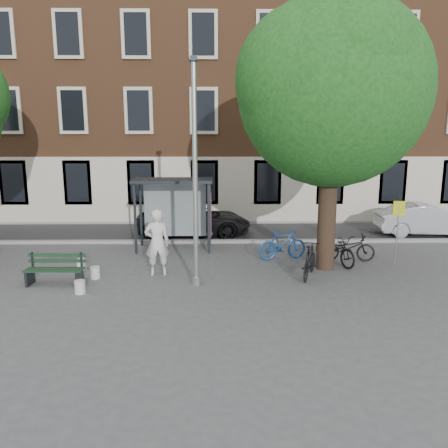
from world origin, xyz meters
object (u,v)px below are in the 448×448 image
Objects in this scene: bench at (55,271)px; notice_sign at (398,218)px; bike_d at (310,260)px; painter at (157,242)px; car_dark at (195,220)px; bike_b at (282,244)px; bus_shelter at (184,198)px; car_silver at (426,220)px; bike_c at (335,249)px; lamppost at (195,186)px; bike_a at (348,248)px.

notice_sign is (10.37, 1.75, 1.17)m from bench.
bench is at bearing 25.97° from bike_d.
car_dark is at bearing -106.53° from painter.
bike_b is at bearing -165.07° from painter.
bus_shelter is at bearing 51.15° from bench.
car_dark reaches higher than bike_d.
bus_shelter reaches higher than car_silver.
painter is 1.05× the size of bike_c.
bench is 7.27m from car_dark.
car_silver is at bearing 33.33° from lamppost.
painter is 7.67m from notice_sign.
bike_b is at bearing -141.14° from car_dark.
bike_d is at bearing -148.45° from car_dark.
painter is 1.17× the size of bike_b.
bike_c is at bearing 24.25° from lamppost.
car_dark reaches higher than bike_b.
car_dark is (0.84, 5.50, -0.35)m from painter.
bus_shelter is 1.66× the size of bike_d.
car_dark is (-4.80, 4.40, 0.15)m from bike_c.
bike_d is 6.87m from car_dark.
car_dark is at bearing 153.27° from notice_sign.
car_dark is at bearing 83.90° from bus_shelter.
lamppost is at bearing 117.55° from bike_b.
notice_sign is (6.39, 1.86, -1.22)m from lamppost.
bus_shelter is 2.63m from car_dark.
bench is 0.96× the size of bike_d.
bus_shelter is at bearing 173.04° from car_dark.
lamppost is 4.06m from bike_d.
bus_shelter is 1.61× the size of bike_a.
bike_a is 1.03× the size of bike_d.
bench is 8.64m from bike_c.
bike_b is (-2.16, 0.25, 0.05)m from bike_a.
notice_sign reaches higher than bike_b.
painter reaches higher than bike_c.
car_dark is at bearing 24.58° from bike_b.
bench is 0.85× the size of bike_c.
painter is 0.43× the size of car_dark.
car_dark is (-0.36, 6.40, -2.12)m from lamppost.
notice_sign is (1.95, -0.14, 1.05)m from bike_c.
bike_a is (8.96, 2.23, 0.08)m from bench.
bike_a is 6.71m from car_dark.
lamppost is 1.29× the size of car_dark.
bike_c is 6.52m from car_dark.
notice_sign is at bearing 16.21° from lamppost.
car_silver reaches higher than bike_a.
bus_shelter reaches higher than notice_sign.
bike_b is 1.74m from bike_c.
car_silver is (6.12, 5.60, 0.16)m from bike_d.
bike_c is at bearing 128.61° from bike_a.
lamppost is 3.16× the size of bike_c.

